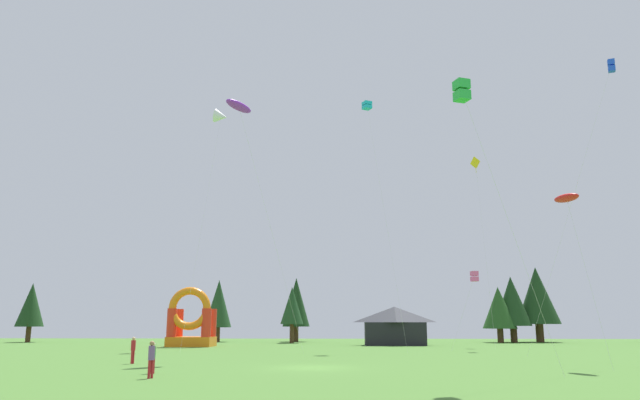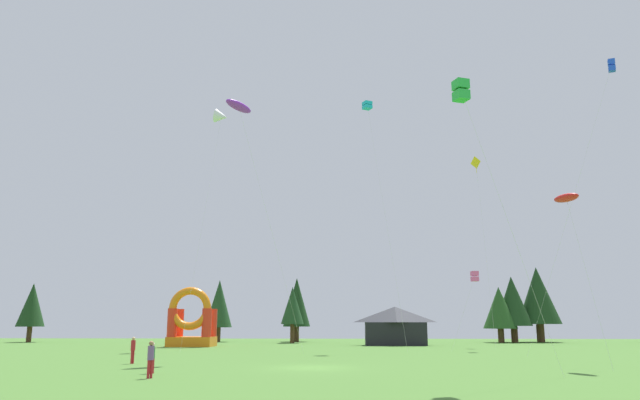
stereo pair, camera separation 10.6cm
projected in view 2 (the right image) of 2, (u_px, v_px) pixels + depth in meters
The scene contains 21 objects.
ground_plane at pixel (311, 368), 34.85m from camera, with size 120.00×120.00×0.00m, color #47752D.
kite_green_box at pixel (461, 91), 30.12m from camera, with size 5.13×2.26×14.88m.
kite_yellow_diamond at pixel (477, 164), 72.79m from camera, with size 1.71×9.79×22.56m.
kite_white_delta at pixel (221, 117), 66.44m from camera, with size 1.76×11.64×26.35m.
kite_blue_box at pixel (611, 67), 48.13m from camera, with size 8.02×2.99×23.81m.
kite_pink_box at pixel (475, 276), 56.05m from camera, with size 2.92×0.73×7.42m.
kite_purple_parafoil at pixel (239, 107), 47.58m from camera, with size 6.16×7.82×20.31m.
kite_cyan_box at pixel (367, 106), 63.60m from camera, with size 3.61×6.25×26.07m.
kite_red_parafoil at pixel (566, 198), 37.27m from camera, with size 1.59×3.63×10.74m.
person_left_edge at pixel (133, 348), 38.40m from camera, with size 0.37×0.37×1.71m.
person_midfield at pixel (151, 356), 28.58m from camera, with size 0.43×0.43×1.77m.
person_far_side at pixel (152, 355), 31.24m from camera, with size 0.29×0.29×1.61m.
inflatable_red_slide at pixel (191, 325), 64.47m from camera, with size 4.85×3.74×6.41m.
festival_tent at pixel (395, 326), 67.87m from camera, with size 6.90×3.49×4.38m.
tree_row_0 at pixel (32, 305), 78.65m from camera, with size 3.60×3.60×7.77m.
tree_row_1 at pixel (219, 304), 79.91m from camera, with size 3.61×3.61×8.27m.
tree_row_2 at pixel (292, 306), 75.68m from camera, with size 2.96×2.96×7.09m.
tree_row_3 at pixel (297, 302), 80.60m from camera, with size 3.72×3.72×8.60m.
tree_row_4 at pixel (499, 308), 76.96m from camera, with size 4.39×4.39×7.18m.
tree_row_5 at pixel (512, 301), 77.83m from camera, with size 4.82×4.82×8.59m.
tree_row_6 at pixel (538, 296), 78.79m from camera, with size 5.64×5.64×9.91m.
Camera 2 is at (2.15, -36.09, 2.71)m, focal length 32.96 mm.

